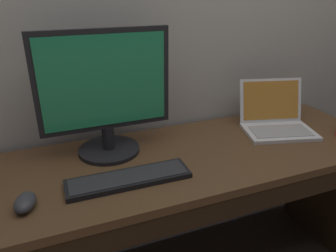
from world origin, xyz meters
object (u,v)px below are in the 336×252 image
object	(u,v)px
laptop_white	(276,120)
wired_keyboard	(129,179)
computer_mouse	(25,202)
external_monitor	(105,96)

from	to	relation	value
laptop_white	wired_keyboard	bearing A→B (deg)	-167.18
laptop_white	wired_keyboard	world-z (taller)	laptop_white
laptop_white	wired_keyboard	size ratio (longest dim) A/B	0.84
laptop_white	computer_mouse	bearing A→B (deg)	-169.55
wired_keyboard	computer_mouse	xyz separation A→B (m)	(-0.34, -0.03, 0.01)
wired_keyboard	external_monitor	bearing A→B (deg)	94.02
wired_keyboard	computer_mouse	distance (m)	0.34
laptop_white	external_monitor	distance (m)	0.82
laptop_white	external_monitor	xyz separation A→B (m)	(-0.79, 0.06, 0.20)
external_monitor	computer_mouse	bearing A→B (deg)	-140.44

